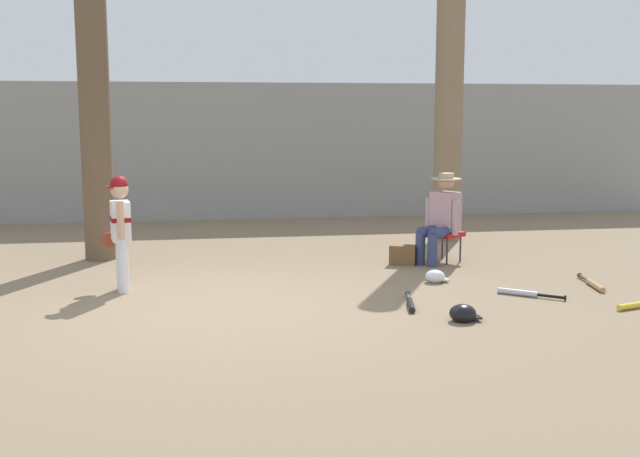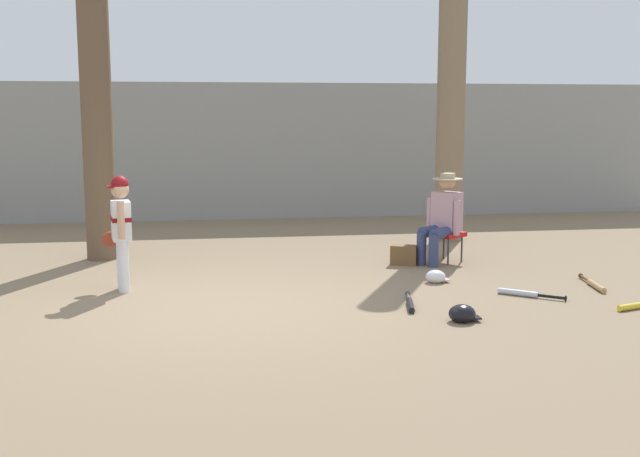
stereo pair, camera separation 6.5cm
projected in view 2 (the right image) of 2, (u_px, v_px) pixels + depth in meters
ground_plane at (227, 309)px, 7.92m from camera, size 60.00×60.00×0.00m
concrete_back_wall at (214, 151)px, 14.47m from camera, size 18.00×0.36×2.55m
tree_near_player at (94, 47)px, 10.22m from camera, size 0.56×0.56×6.25m
tree_behind_spectator at (451, 106)px, 11.92m from camera, size 0.64×0.64×4.84m
young_ballplayer at (120, 225)px, 8.64m from camera, size 0.39×0.57×1.31m
folding_stool at (446, 235)px, 10.36m from camera, size 0.56×0.56×0.41m
seated_spectator at (442, 216)px, 10.25m from camera, size 0.65×0.59×1.20m
handbag_beside_stool at (404, 255)px, 10.20m from camera, size 0.38×0.29×0.26m
bat_wood_tan at (595, 285)px, 8.88m from camera, size 0.19×0.81×0.07m
bat_aluminum_silver at (523, 293)px, 8.45m from camera, size 0.62×0.51×0.07m
bat_black_composite at (410, 304)px, 7.99m from camera, size 0.21×0.74×0.07m
batting_helmet_black at (462, 314)px, 7.43m from camera, size 0.31×0.24×0.18m
batting_helmet_white at (436, 277)px, 9.14m from camera, size 0.28×0.22×0.16m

